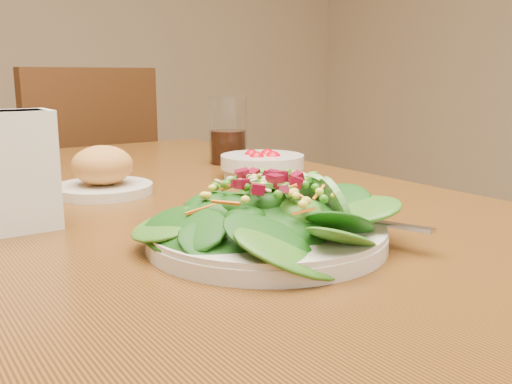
# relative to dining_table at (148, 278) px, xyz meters

# --- Properties ---
(dining_table) EXTENTS (0.90, 1.40, 0.75)m
(dining_table) POSITION_rel_dining_table_xyz_m (0.00, 0.00, 0.00)
(dining_table) COLOR brown
(dining_table) RESTS_ON ground_plane
(chair_far) EXTENTS (0.53, 0.53, 0.94)m
(chair_far) POSITION_rel_dining_table_xyz_m (0.18, 0.97, -0.15)
(chair_far) COLOR #39210F
(chair_far) RESTS_ON ground_plane
(salad_plate) EXTENTS (0.26, 0.26, 0.07)m
(salad_plate) POSITION_rel_dining_table_xyz_m (0.05, -0.23, 0.13)
(salad_plate) COLOR beige
(salad_plate) RESTS_ON dining_table
(bread_plate) EXTENTS (0.15, 0.15, 0.07)m
(bread_plate) POSITION_rel_dining_table_xyz_m (-0.01, 0.12, 0.13)
(bread_plate) COLOR beige
(bread_plate) RESTS_ON dining_table
(tomato_bowl) EXTENTS (0.15, 0.15, 0.05)m
(tomato_bowl) POSITION_rel_dining_table_xyz_m (0.26, 0.10, 0.12)
(tomato_bowl) COLOR beige
(tomato_bowl) RESTS_ON dining_table
(drinking_glass) EXTENTS (0.08, 0.08, 0.13)m
(drinking_glass) POSITION_rel_dining_table_xyz_m (0.30, 0.27, 0.16)
(drinking_glass) COLOR silver
(drinking_glass) RESTS_ON dining_table
(napkin_holder) EXTENTS (0.11, 0.06, 0.14)m
(napkin_holder) POSITION_rel_dining_table_xyz_m (-0.17, -0.02, 0.17)
(napkin_holder) COLOR white
(napkin_holder) RESTS_ON dining_table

